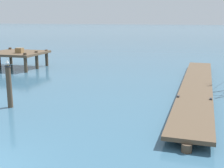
{
  "coord_description": "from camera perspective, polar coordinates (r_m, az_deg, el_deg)",
  "views": [
    {
      "loc": [
        6.53,
        -5.92,
        4.42
      ],
      "look_at": [
        2.47,
        7.08,
        1.4
      ],
      "focal_mm": 47.84,
      "sensor_mm": 36.0,
      "label": 1
    }
  ],
  "objects": [
    {
      "name": "mooring_piling",
      "position": [
        15.72,
        -19.07,
        -0.38
      ],
      "size": [
        0.3,
        0.3,
        2.12
      ],
      "color": "#4C3D2D",
      "rests_on": "ground"
    },
    {
      "name": "floating_dock",
      "position": [
        19.22,
        15.89,
        -0.17
      ],
      "size": [
        1.85,
        18.61,
        0.53
      ],
      "color": "brown",
      "rests_on": "ground"
    },
    {
      "name": "pier_platform",
      "position": [
        28.13,
        -17.68,
        5.5
      ],
      "size": [
        4.67,
        4.33,
        1.89
      ],
      "color": "brown",
      "rests_on": "ground"
    },
    {
      "name": "perched_seagull",
      "position": [
        15.52,
        -19.38,
        3.85
      ],
      "size": [
        0.28,
        0.33,
        0.26
      ],
      "color": "gold",
      "rests_on": "mooring_piling"
    }
  ]
}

